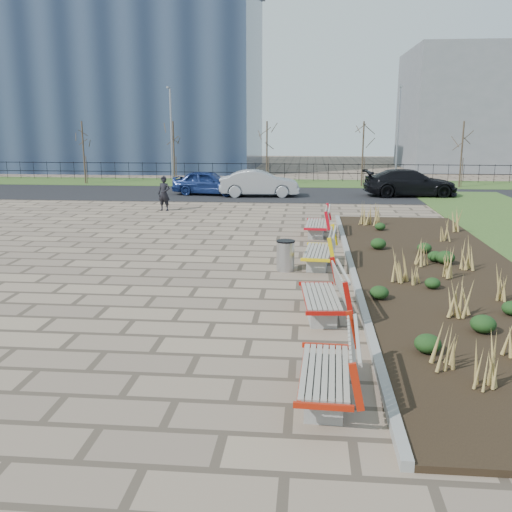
# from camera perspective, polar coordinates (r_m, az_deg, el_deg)

# --- Properties ---
(ground) EXTENTS (120.00, 120.00, 0.00)m
(ground) POSITION_cam_1_polar(r_m,az_deg,el_deg) (11.10, -9.27, -7.91)
(ground) COLOR #84705B
(ground) RESTS_ON ground
(planting_bed) EXTENTS (4.50, 18.00, 0.10)m
(planting_bed) POSITION_cam_1_polar(r_m,az_deg,el_deg) (15.91, 18.00, -1.70)
(planting_bed) COLOR black
(planting_bed) RESTS_ON ground
(planting_curb) EXTENTS (0.16, 18.00, 0.15)m
(planting_curb) POSITION_cam_1_polar(r_m,az_deg,el_deg) (15.55, 9.61, -1.47)
(planting_curb) COLOR gray
(planting_curb) RESTS_ON ground
(grass_verge_far) EXTENTS (80.00, 5.00, 0.04)m
(grass_verge_far) POSITION_cam_1_polar(r_m,az_deg,el_deg) (38.31, 1.25, 7.31)
(grass_verge_far) COLOR #33511E
(grass_verge_far) RESTS_ON ground
(road) EXTENTS (80.00, 7.00, 0.02)m
(road) POSITION_cam_1_polar(r_m,az_deg,el_deg) (32.37, 0.48, 6.20)
(road) COLOR black
(road) RESTS_ON ground
(bench_a) EXTENTS (0.99, 2.14, 1.00)m
(bench_a) POSITION_cam_1_polar(r_m,az_deg,el_deg) (8.49, 6.92, -11.02)
(bench_a) COLOR #B0200B
(bench_a) RESTS_ON ground
(bench_b) EXTENTS (1.07, 2.17, 1.00)m
(bench_b) POSITION_cam_1_polar(r_m,az_deg,el_deg) (11.95, 6.49, -3.75)
(bench_b) COLOR #B6120C
(bench_b) RESTS_ON ground
(bench_c) EXTENTS (1.07, 2.17, 1.00)m
(bench_c) POSITION_cam_1_polar(r_m,az_deg,el_deg) (16.12, 6.22, 0.71)
(bench_c) COLOR yellow
(bench_c) RESTS_ON ground
(bench_d) EXTENTS (1.01, 2.14, 1.00)m
(bench_d) POSITION_cam_1_polar(r_m,az_deg,el_deg) (20.52, 6.06, 3.42)
(bench_d) COLOR red
(bench_d) RESTS_ON ground
(litter_bin) EXTENTS (0.49, 0.49, 0.82)m
(litter_bin) POSITION_cam_1_polar(r_m,az_deg,el_deg) (15.60, 2.97, 0.02)
(litter_bin) COLOR #B2B2B7
(litter_bin) RESTS_ON ground
(pedestrian) EXTENTS (0.63, 0.47, 1.58)m
(pedestrian) POSITION_cam_1_polar(r_m,az_deg,el_deg) (26.55, -9.18, 6.18)
(pedestrian) COLOR black
(pedestrian) RESTS_ON ground
(car_blue) EXTENTS (4.10, 2.10, 1.34)m
(car_blue) POSITION_cam_1_polar(r_m,az_deg,el_deg) (32.11, -4.82, 7.32)
(car_blue) COLOR navy
(car_blue) RESTS_ON road
(car_silver) EXTENTS (4.42, 1.86, 1.42)m
(car_silver) POSITION_cam_1_polar(r_m,az_deg,el_deg) (31.28, 0.33, 7.28)
(car_silver) COLOR gray
(car_silver) RESTS_ON road
(car_black) EXTENTS (5.19, 2.46, 1.46)m
(car_black) POSITION_cam_1_polar(r_m,az_deg,el_deg) (32.46, 15.16, 7.08)
(car_black) COLOR black
(car_black) RESTS_ON road
(tree_a) EXTENTS (1.40, 1.40, 4.00)m
(tree_a) POSITION_cam_1_polar(r_m,az_deg,el_deg) (39.41, -16.86, 9.87)
(tree_a) COLOR #4C3D2D
(tree_a) RESTS_ON grass_verge_far
(tree_b) EXTENTS (1.40, 1.40, 4.00)m
(tree_b) POSITION_cam_1_polar(r_m,az_deg,el_deg) (37.58, -8.21, 10.16)
(tree_b) COLOR #4C3D2D
(tree_b) RESTS_ON grass_verge_far
(tree_c) EXTENTS (1.40, 1.40, 4.00)m
(tree_c) POSITION_cam_1_polar(r_m,az_deg,el_deg) (36.66, 1.09, 10.21)
(tree_c) COLOR #4C3D2D
(tree_c) RESTS_ON grass_verge_far
(tree_d) EXTENTS (1.40, 1.40, 4.00)m
(tree_d) POSITION_cam_1_polar(r_m,az_deg,el_deg) (36.71, 10.62, 10.00)
(tree_d) COLOR #4C3D2D
(tree_d) RESTS_ON grass_verge_far
(tree_e) EXTENTS (1.40, 1.40, 4.00)m
(tree_e) POSITION_cam_1_polar(r_m,az_deg,el_deg) (37.72, 19.86, 9.53)
(tree_e) COLOR #4C3D2D
(tree_e) RESTS_ON grass_verge_far
(lamp_west) EXTENTS (0.24, 0.60, 6.00)m
(lamp_west) POSITION_cam_1_polar(r_m,az_deg,el_deg) (37.06, -8.45, 11.65)
(lamp_west) COLOR gray
(lamp_west) RESTS_ON grass_verge_far
(lamp_east) EXTENTS (0.24, 0.60, 6.00)m
(lamp_east) POSITION_cam_1_polar(r_m,az_deg,el_deg) (36.41, 13.96, 11.39)
(lamp_east) COLOR gray
(lamp_east) RESTS_ON grass_verge_far
(railing_fence) EXTENTS (44.00, 0.10, 1.20)m
(railing_fence) POSITION_cam_1_polar(r_m,az_deg,el_deg) (39.74, 1.41, 8.42)
(railing_fence) COLOR black
(railing_fence) RESTS_ON grass_verge_far
(building_glass) EXTENTS (40.00, 14.00, 15.00)m
(building_glass) POSITION_cam_1_polar(r_m,az_deg,el_deg) (55.89, -21.80, 15.95)
(building_glass) COLOR #192338
(building_glass) RESTS_ON ground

